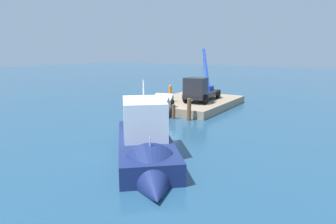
{
  "coord_description": "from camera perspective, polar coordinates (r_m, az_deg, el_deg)",
  "views": [
    {
      "loc": [
        24.16,
        15.69,
        6.37
      ],
      "look_at": [
        -0.02,
        0.56,
        0.48
      ],
      "focal_mm": 32.05,
      "sensor_mm": 36.0,
      "label": 1
    }
  ],
  "objects": [
    {
      "name": "ground",
      "position": [
        29.51,
        -0.95,
        -0.81
      ],
      "size": [
        200.0,
        200.0,
        0.0
      ],
      "primitive_type": "plane",
      "color": "navy"
    },
    {
      "name": "dock",
      "position": [
        34.8,
        4.72,
        1.75
      ],
      "size": [
        11.77,
        8.36,
        0.81
      ],
      "primitive_type": "cube",
      "color": "gray",
      "rests_on": "ground"
    },
    {
      "name": "crane_truck",
      "position": [
        33.42,
        6.11,
        4.38
      ],
      "size": [
        9.93,
        4.86,
        5.8
      ],
      "color": "black",
      "rests_on": "dock"
    },
    {
      "name": "dock_worker",
      "position": [
        32.7,
        0.43,
        3.6
      ],
      "size": [
        0.34,
        0.34,
        1.9
      ],
      "color": "#323232",
      "rests_on": "dock"
    },
    {
      "name": "salvaged_car",
      "position": [
        28.74,
        -1.85,
        0.04
      ],
      "size": [
        4.14,
        2.66,
        3.42
      ],
      "color": "#99999E",
      "rests_on": "ground"
    },
    {
      "name": "moored_yacht",
      "position": [
        17.29,
        -4.02,
        -7.77
      ],
      "size": [
        10.31,
        9.53,
        5.98
      ],
      "color": "navy",
      "rests_on": "ground"
    },
    {
      "name": "piling_near",
      "position": [
        30.66,
        -5.56,
        1.43
      ],
      "size": [
        0.42,
        0.42,
        1.91
      ],
      "primitive_type": "cylinder",
      "color": "brown",
      "rests_on": "ground"
    },
    {
      "name": "piling_mid",
      "position": [
        29.68,
        -3.62,
        1.13
      ],
      "size": [
        0.36,
        0.36,
        1.91
      ],
      "primitive_type": "cylinder",
      "color": "brown",
      "rests_on": "ground"
    },
    {
      "name": "piling_far",
      "position": [
        28.32,
        1.07,
        0.06
      ],
      "size": [
        0.32,
        0.32,
        1.35
      ],
      "primitive_type": "cylinder",
      "color": "brown",
      "rests_on": "ground"
    },
    {
      "name": "piling_end",
      "position": [
        27.63,
        4.02,
        0.48
      ],
      "size": [
        0.38,
        0.38,
        2.05
      ],
      "primitive_type": "cylinder",
      "color": "brown",
      "rests_on": "ground"
    }
  ]
}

